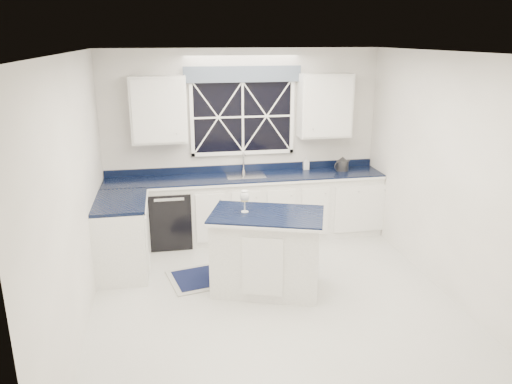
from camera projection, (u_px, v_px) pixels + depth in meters
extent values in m
plane|color=beige|center=(275.00, 303.00, 5.58)|extent=(4.50, 4.50, 0.00)
cube|color=white|center=(242.00, 144.00, 7.29)|extent=(4.00, 0.10, 2.70)
cube|color=white|center=(246.00, 208.00, 7.28)|extent=(3.98, 0.60, 0.90)
cube|color=white|center=(122.00, 237.00, 6.23)|extent=(0.60, 1.00, 0.90)
cube|color=black|center=(246.00, 177.00, 7.14)|extent=(3.98, 0.64, 0.04)
cube|color=black|center=(170.00, 216.00, 7.10)|extent=(0.60, 0.58, 0.82)
cube|color=black|center=(243.00, 117.00, 7.14)|extent=(1.40, 0.02, 1.00)
cube|color=#505C6E|center=(243.00, 74.00, 6.90)|extent=(1.65, 0.04, 0.22)
cube|color=white|center=(159.00, 110.00, 6.76)|extent=(0.75, 0.34, 0.90)
cube|color=white|center=(325.00, 105.00, 7.17)|extent=(0.75, 0.34, 0.90)
cylinder|color=#B9B9BB|center=(244.00, 171.00, 7.33)|extent=(0.05, 0.05, 0.04)
cylinder|color=#B9B9BB|center=(243.00, 162.00, 7.29)|extent=(0.02, 0.02, 0.28)
cylinder|color=#B9B9BB|center=(244.00, 154.00, 7.16)|extent=(0.02, 0.18, 0.02)
cube|color=white|center=(267.00, 253.00, 5.77)|extent=(1.36, 1.05, 0.90)
cube|color=black|center=(267.00, 215.00, 5.63)|extent=(1.44, 1.13, 0.04)
cube|color=#A3A29E|center=(216.00, 275.00, 6.20)|extent=(1.25, 0.91, 0.01)
cube|color=#101536|center=(216.00, 275.00, 6.20)|extent=(1.10, 0.76, 0.01)
cylinder|color=#2E2E31|center=(342.00, 166.00, 7.41)|extent=(0.24, 0.24, 0.15)
cone|color=#2E2E31|center=(343.00, 159.00, 7.37)|extent=(0.19, 0.19, 0.06)
torus|color=#2E2E31|center=(338.00, 166.00, 7.35)|extent=(0.12, 0.06, 0.12)
cylinder|color=#2E2E31|center=(348.00, 163.00, 7.46)|extent=(0.08, 0.04, 0.10)
cylinder|color=silver|center=(245.00, 212.00, 5.67)|extent=(0.08, 0.08, 0.01)
cylinder|color=silver|center=(245.00, 206.00, 5.65)|extent=(0.01, 0.01, 0.13)
ellipsoid|color=silver|center=(245.00, 196.00, 5.61)|extent=(0.11, 0.11, 0.13)
cylinder|color=tan|center=(245.00, 198.00, 5.62)|extent=(0.09, 0.09, 0.06)
imported|color=silver|center=(306.00, 163.00, 7.47)|extent=(0.09, 0.10, 0.19)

